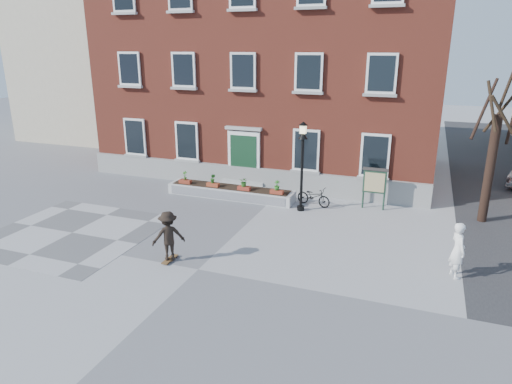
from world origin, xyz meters
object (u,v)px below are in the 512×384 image
at_px(notice_board, 375,182).
at_px(skateboarder, 168,236).
at_px(bicycle, 314,196).
at_px(lamp_post, 302,154).
at_px(bystander, 458,250).

bearing_deg(notice_board, skateboarder, -126.89).
xyz_separation_m(notice_board, skateboarder, (-5.77, -7.69, -0.35)).
distance_m(bicycle, skateboarder, 7.90).
height_order(bicycle, skateboarder, skateboarder).
bearing_deg(bicycle, lamp_post, 171.02).
relative_size(bystander, notice_board, 0.96).
bearing_deg(skateboarder, lamp_post, 66.21).
height_order(bicycle, notice_board, notice_board).
bearing_deg(bicycle, bystander, -115.87).
bearing_deg(skateboarder, notice_board, 53.11).
bearing_deg(bicycle, skateboarder, 171.36).
bearing_deg(notice_board, lamp_post, -156.21).
xyz_separation_m(bystander, skateboarder, (-8.94, -2.19, 0.01)).
distance_m(notice_board, skateboarder, 9.62).
bearing_deg(bystander, lamp_post, 32.34).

